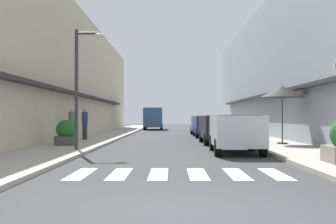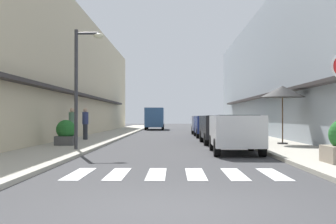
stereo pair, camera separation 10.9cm
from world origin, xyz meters
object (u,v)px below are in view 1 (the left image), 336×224
(parked_car_near, at_px, (236,129))
(cafe_umbrella, at_px, (282,92))
(parked_car_far, at_px, (207,124))
(pedestrian_walking_far, at_px, (85,123))
(parked_car_mid, at_px, (219,126))
(parked_car_distant, at_px, (201,123))
(planter_midblock, at_px, (66,133))
(street_lamp, at_px, (82,75))
(planter_far, at_px, (245,128))
(pedestrian_walking_near, at_px, (71,123))
(delivery_van, at_px, (153,117))

(parked_car_near, xyz_separation_m, cafe_umbrella, (2.79, 3.79, 1.66))
(parked_car_far, xyz_separation_m, cafe_umbrella, (2.79, -8.77, 1.66))
(pedestrian_walking_far, bearing_deg, parked_car_mid, -43.98)
(parked_car_distant, height_order, planter_midblock, parked_car_distant)
(planter_midblock, bearing_deg, parked_car_far, 53.19)
(parked_car_distant, distance_m, street_lamp, 18.82)
(planter_far, bearing_deg, parked_car_mid, -114.50)
(street_lamp, height_order, pedestrian_walking_near, street_lamp)
(parked_car_mid, height_order, street_lamp, street_lamp)
(street_lamp, distance_m, planter_midblock, 3.54)
(parked_car_distant, bearing_deg, planter_midblock, -115.25)
(parked_car_mid, relative_size, parked_car_distant, 1.04)
(parked_car_mid, xyz_separation_m, parked_car_far, (-0.00, 6.90, 0.00))
(pedestrian_walking_near, bearing_deg, parked_car_near, -159.68)
(cafe_umbrella, bearing_deg, parked_car_far, 107.63)
(parked_car_far, height_order, planter_midblock, parked_car_far)
(planter_midblock, bearing_deg, delivery_van, 83.96)
(delivery_van, height_order, street_lamp, street_lamp)
(pedestrian_walking_near, height_order, pedestrian_walking_far, pedestrian_walking_far)
(parked_car_mid, relative_size, street_lamp, 0.91)
(parked_car_mid, xyz_separation_m, planter_midblock, (-7.26, -2.80, -0.25))
(parked_car_distant, bearing_deg, street_lamp, -108.86)
(parked_car_mid, xyz_separation_m, street_lamp, (-6.04, -5.11, 2.15))
(parked_car_far, distance_m, pedestrian_walking_near, 10.01)
(planter_midblock, height_order, pedestrian_walking_far, pedestrian_walking_far)
(parked_car_mid, bearing_deg, parked_car_far, 90.00)
(parked_car_far, bearing_deg, planter_far, -43.77)
(parked_car_near, height_order, cafe_umbrella, cafe_umbrella)
(parked_car_distant, xyz_separation_m, planter_far, (2.19, -7.79, -0.24))
(parked_car_distant, distance_m, pedestrian_walking_far, 13.12)
(parked_car_near, relative_size, parked_car_mid, 0.92)
(street_lamp, bearing_deg, pedestrian_walking_near, 107.24)
(planter_far, bearing_deg, delivery_van, 109.31)
(parked_car_mid, distance_m, parked_car_distant, 12.59)
(delivery_van, height_order, pedestrian_walking_far, delivery_van)
(parked_car_mid, relative_size, delivery_van, 0.80)
(cafe_umbrella, relative_size, planter_midblock, 2.41)
(delivery_van, relative_size, pedestrian_walking_near, 3.07)
(parked_car_near, xyz_separation_m, parked_car_far, (0.00, 12.56, 0.00))
(parked_car_far, height_order, delivery_van, delivery_van)
(parked_car_mid, distance_m, pedestrian_walking_near, 7.87)
(parked_car_distant, relative_size, street_lamp, 0.88)
(parked_car_near, height_order, delivery_van, delivery_van)
(planter_midblock, relative_size, pedestrian_walking_far, 0.64)
(pedestrian_walking_near, bearing_deg, parked_car_distant, -64.05)
(parked_car_far, xyz_separation_m, planter_midblock, (-7.26, -9.70, -0.25))
(cafe_umbrella, distance_m, pedestrian_walking_far, 10.86)
(parked_car_distant, height_order, cafe_umbrella, cafe_umbrella)
(parked_car_distant, height_order, pedestrian_walking_far, pedestrian_walking_far)
(parked_car_distant, xyz_separation_m, delivery_van, (-4.45, 11.15, 0.48))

